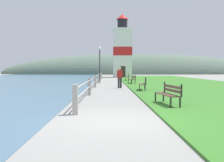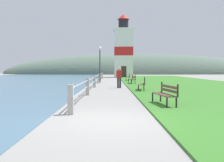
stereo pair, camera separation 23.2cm
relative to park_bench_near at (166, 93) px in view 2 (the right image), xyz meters
The scene contains 11 objects.
ground_plane 3.76m from the park_bench_near, 127.84° to the right, with size 160.00×160.00×0.00m, color gray.
grass_verge 16.29m from the park_bench_near, 71.69° to the left, with size 12.00×55.21×0.06m.
seawall_railing 13.68m from the park_bench_near, 105.19° to the left, with size 0.18×30.46×1.01m.
park_bench_near is the anchor object (origin of this frame).
park_bench_midway 6.95m from the park_bench_near, 90.54° to the left, with size 0.69×1.84×0.94m.
park_bench_far 14.70m from the park_bench_near, 90.33° to the left, with size 0.62×1.83×0.94m.
park_bench_by_lighthouse 21.73m from the park_bench_near, 90.03° to the left, with size 0.58×1.67×0.94m.
lighthouse 35.58m from the park_bench_near, 89.92° to the left, with size 3.76×3.76×11.39m.
person_strolling 9.68m from the park_bench_near, 99.45° to the left, with size 0.45×0.31×1.66m.
lamp_post 17.57m from the park_bench_near, 101.36° to the left, with size 0.36×0.36×3.96m.
distant_hillside 64.12m from the park_bench_near, 84.88° to the left, with size 80.00×16.00×12.00m.
Camera 2 is at (0.03, -7.23, 1.52)m, focal length 40.00 mm.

